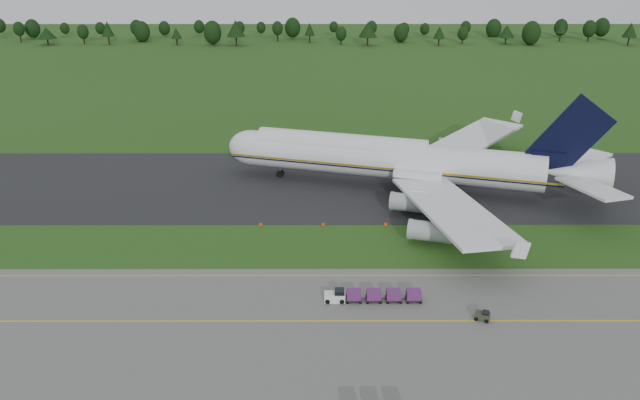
{
  "coord_description": "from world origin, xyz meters",
  "views": [
    {
      "loc": [
        -1.5,
        -90.94,
        45.62
      ],
      "look_at": [
        -1.36,
        2.0,
        7.2
      ],
      "focal_mm": 35.0,
      "sensor_mm": 36.0,
      "label": 1
    }
  ],
  "objects_px": {
    "aircraft": "(397,159)",
    "edge_markers": "(354,225)",
    "baggage_train": "(371,295)",
    "utility_cart": "(482,316)"
  },
  "relations": [
    {
      "from": "baggage_train",
      "to": "edge_markers",
      "type": "xyz_separation_m",
      "value": [
        -1.02,
        24.57,
        -0.65
      ]
    },
    {
      "from": "aircraft",
      "to": "baggage_train",
      "type": "distance_m",
      "value": 43.91
    },
    {
      "from": "aircraft",
      "to": "edge_markers",
      "type": "xyz_separation_m",
      "value": [
        -9.34,
        -18.24,
        -5.8
      ]
    },
    {
      "from": "aircraft",
      "to": "edge_markers",
      "type": "relative_size",
      "value": 2.29
    },
    {
      "from": "utility_cart",
      "to": "edge_markers",
      "type": "distance_m",
      "value": 32.9
    },
    {
      "from": "baggage_train",
      "to": "edge_markers",
      "type": "relative_size",
      "value": 0.4
    },
    {
      "from": "utility_cart",
      "to": "baggage_train",
      "type": "bearing_deg",
      "value": 161.79
    },
    {
      "from": "aircraft",
      "to": "utility_cart",
      "type": "bearing_deg",
      "value": -83.03
    },
    {
      "from": "baggage_train",
      "to": "utility_cart",
      "type": "distance_m",
      "value": 14.86
    },
    {
      "from": "utility_cart",
      "to": "edge_markers",
      "type": "relative_size",
      "value": 0.07
    }
  ]
}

